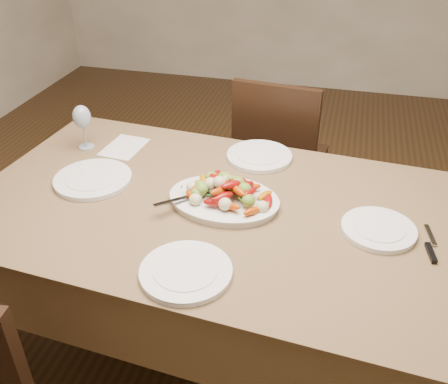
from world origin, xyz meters
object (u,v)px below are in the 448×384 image
plate_far (259,156)px  wine_glass (83,126)px  dining_table (224,285)px  chair_far (282,158)px  plate_near (186,272)px  plate_right (378,230)px  plate_left (93,179)px  serving_platter (224,201)px

plate_far → wine_glass: bearing=-172.9°
dining_table → chair_far: bearing=85.1°
wine_glass → plate_near: bearing=-44.7°
plate_far → plate_right: bearing=-39.7°
plate_left → plate_far: size_ratio=1.09×
serving_platter → wine_glass: 0.74m
dining_table → plate_left: 0.66m
chair_far → wine_glass: wine_glass is taller
chair_far → plate_near: size_ratio=3.44×
serving_platter → wine_glass: (-0.68, 0.27, 0.09)m
plate_right → plate_far: same height
serving_platter → plate_left: serving_platter is taller
plate_right → plate_left: bearing=177.0°
serving_platter → wine_glass: size_ratio=1.89×
dining_table → wine_glass: 0.89m
dining_table → serving_platter: serving_platter is taller
chair_far → plate_near: (-0.10, -1.29, 0.29)m
dining_table → plate_far: bearing=82.2°
chair_far → plate_right: size_ratio=3.88×
chair_far → plate_near: bearing=92.1°
serving_platter → chair_far: bearing=84.7°
serving_platter → wine_glass: wine_glass is taller
dining_table → plate_near: plate_near is taller
chair_far → plate_far: chair_far is taller
chair_far → plate_left: (-0.61, -0.88, 0.29)m
plate_left → plate_far: same height
plate_right → plate_far: (-0.48, 0.40, 0.00)m
plate_far → chair_far: bearing=87.1°
chair_far → plate_left: size_ratio=3.21×
dining_table → serving_platter: (-0.00, 0.02, 0.39)m
plate_left → wine_glass: wine_glass is taller
plate_left → plate_near: bearing=-38.9°
serving_platter → plate_left: (-0.53, 0.02, -0.00)m
chair_far → plate_right: chair_far is taller
dining_table → serving_platter: 0.39m
dining_table → plate_far: size_ratio=6.80×
plate_far → wine_glass: (-0.74, -0.09, 0.09)m
serving_platter → plate_right: (0.54, -0.03, -0.00)m
dining_table → chair_far: chair_far is taller
dining_table → wine_glass: size_ratio=8.98×
dining_table → wine_glass: (-0.69, 0.29, 0.48)m
plate_right → plate_near: (-0.55, -0.36, 0.00)m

